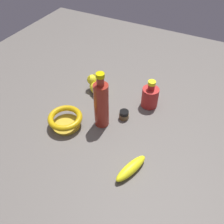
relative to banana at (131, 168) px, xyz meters
name	(u,v)px	position (x,y,z in m)	size (l,w,h in m)	color
ground	(112,124)	(-0.17, 0.18, -0.02)	(2.00, 2.00, 0.00)	#5B5651
banana	(131,168)	(0.00, 0.00, 0.00)	(0.15, 0.04, 0.04)	yellow
nail_polish_jar	(124,115)	(-0.14, 0.24, 0.00)	(0.04, 0.04, 0.04)	brown
bottle_short	(150,96)	(-0.07, 0.38, 0.03)	(0.08, 0.08, 0.14)	#B12623
cat_figurine	(96,86)	(-0.35, 0.34, 0.02)	(0.13, 0.10, 0.09)	yellow
bowl	(65,119)	(-0.35, 0.08, 0.02)	(0.15, 0.15, 0.06)	gold
bottle_tall	(101,104)	(-0.21, 0.17, 0.09)	(0.06, 0.06, 0.26)	maroon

